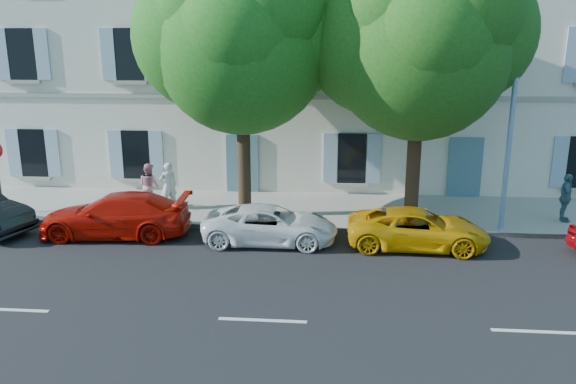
# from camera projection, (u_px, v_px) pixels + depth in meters

# --- Properties ---
(ground) EXTENTS (90.00, 90.00, 0.00)m
(ground) POSITION_uv_depth(u_px,v_px,m) (280.00, 256.00, 16.43)
(ground) COLOR black
(sidewalk) EXTENTS (36.00, 4.50, 0.15)m
(sidewalk) POSITION_uv_depth(u_px,v_px,m) (292.00, 210.00, 20.69)
(sidewalk) COLOR #A09E96
(sidewalk) RESTS_ON ground
(kerb) EXTENTS (36.00, 0.16, 0.16)m
(kerb) POSITION_uv_depth(u_px,v_px,m) (287.00, 228.00, 18.60)
(kerb) COLOR #9E998E
(kerb) RESTS_ON ground
(building) EXTENTS (28.00, 7.00, 12.00)m
(building) POSITION_uv_depth(u_px,v_px,m) (303.00, 44.00, 24.71)
(building) COLOR silver
(building) RESTS_ON ground
(car_red_coupe) EXTENTS (4.87, 2.22, 1.38)m
(car_red_coupe) POSITION_uv_depth(u_px,v_px,m) (115.00, 215.00, 17.95)
(car_red_coupe) COLOR #B50F05
(car_red_coupe) RESTS_ON ground
(car_white_coupe) EXTENTS (4.18, 1.96, 1.16)m
(car_white_coupe) POSITION_uv_depth(u_px,v_px,m) (270.00, 225.00, 17.39)
(car_white_coupe) COLOR white
(car_white_coupe) RESTS_ON ground
(car_yellow_supercar) EXTENTS (4.30, 2.10, 1.18)m
(car_yellow_supercar) POSITION_uv_depth(u_px,v_px,m) (418.00, 229.00, 16.97)
(car_yellow_supercar) COLOR #D99A09
(car_yellow_supercar) RESTS_ON ground
(tree_left) EXTENTS (5.77, 5.77, 8.95)m
(tree_left) POSITION_uv_depth(u_px,v_px,m) (242.00, 47.00, 18.32)
(tree_left) COLOR #3A2819
(tree_left) RESTS_ON sidewalk
(tree_right) EXTENTS (5.70, 5.70, 8.79)m
(tree_right) POSITION_uv_depth(u_px,v_px,m) (420.00, 51.00, 17.67)
(tree_right) COLOR #3A2819
(tree_right) RESTS_ON sidewalk
(street_lamp) EXTENTS (0.27, 1.67, 7.87)m
(street_lamp) POSITION_uv_depth(u_px,v_px,m) (516.00, 91.00, 17.02)
(street_lamp) COLOR #7293BF
(street_lamp) RESTS_ON sidewalk
(pedestrian_a) EXTENTS (0.75, 0.69, 1.72)m
(pedestrian_a) POSITION_uv_depth(u_px,v_px,m) (168.00, 186.00, 20.34)
(pedestrian_a) COLOR silver
(pedestrian_a) RESTS_ON sidewalk
(pedestrian_b) EXTENTS (1.01, 0.95, 1.65)m
(pedestrian_b) POSITION_uv_depth(u_px,v_px,m) (149.00, 186.00, 20.54)
(pedestrian_b) COLOR #C47E8B
(pedestrian_b) RESTS_ON sidewalk
(pedestrian_c) EXTENTS (0.60, 1.03, 1.66)m
(pedestrian_c) POSITION_uv_depth(u_px,v_px,m) (566.00, 198.00, 18.90)
(pedestrian_c) COLOR #446D7E
(pedestrian_c) RESTS_ON sidewalk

